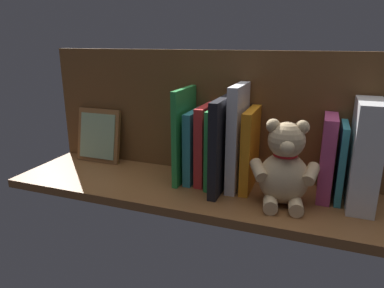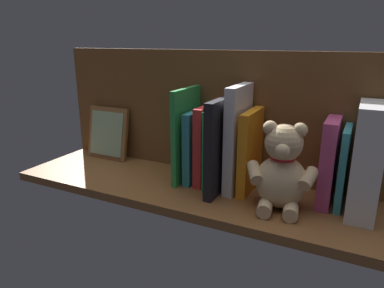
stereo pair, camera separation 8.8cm
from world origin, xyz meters
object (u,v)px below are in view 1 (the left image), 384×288
Objects in this scene: teddy_bear at (284,168)px; picture_frame_leaning at (98,136)px; book_0 at (341,162)px; dictionary_thick_white at (364,155)px.

teddy_bear is 1.21× the size of picture_frame_leaning.
teddy_bear is (12.10, 7.26, -0.43)cm from book_0.
dictionary_thick_white is at bearing 158.06° from book_0.
picture_frame_leaning is at bearing -3.80° from dictionary_thick_white.
teddy_bear is at bearing 18.23° from dictionary_thick_white.
picture_frame_leaning is (57.48, -10.37, -0.68)cm from teddy_bear.
picture_frame_leaning is at bearing -19.06° from teddy_bear.
dictionary_thick_white is 17.78cm from teddy_bear.
book_0 is at bearing -157.84° from teddy_bear.
picture_frame_leaning is (74.06, -4.91, -4.05)cm from dictionary_thick_white.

